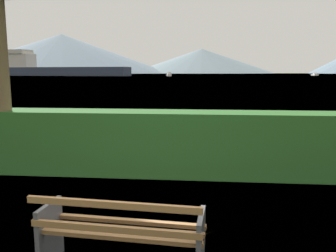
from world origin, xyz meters
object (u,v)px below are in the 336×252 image
object	(u,v)px
fishing_boat_near	(315,75)
tender_far	(169,75)
cargo_ship_large	(50,68)
park_bench	(121,234)

from	to	relation	value
fishing_boat_near	tender_far	bearing A→B (deg)	-156.28
fishing_boat_near	tender_far	xyz separation A→B (m)	(-82.51, -36.26, 0.13)
cargo_ship_large	fishing_boat_near	world-z (taller)	cargo_ship_large
park_bench	fishing_boat_near	distance (m)	220.81
cargo_ship_large	park_bench	bearing A→B (deg)	-65.91
cargo_ship_large	tender_far	size ratio (longest dim) A/B	13.25
tender_far	fishing_boat_near	bearing A→B (deg)	23.72
fishing_boat_near	park_bench	bearing A→B (deg)	-107.61
cargo_ship_large	fishing_boat_near	size ratio (longest dim) A/B	11.29
park_bench	cargo_ship_large	distance (m)	204.31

